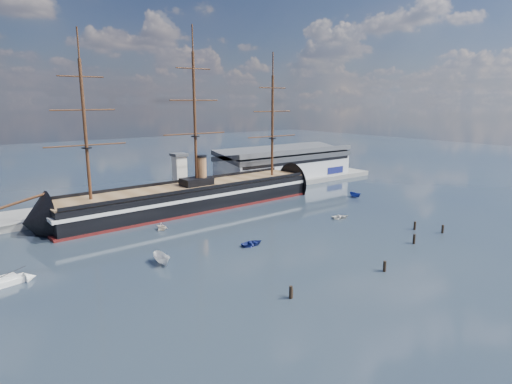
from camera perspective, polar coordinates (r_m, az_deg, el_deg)
ground at (r=125.73m, az=-4.28°, el=-4.09°), size 600.00×600.00×0.00m
quay at (r=160.70m, az=-8.29°, el=-0.62°), size 180.00×18.00×2.00m
warehouse at (r=189.72m, az=3.83°, el=3.86°), size 63.00×21.00×11.60m
quay_tower at (r=153.03m, az=-10.14°, el=2.40°), size 5.00×5.00×15.00m
warship at (r=140.85m, az=-9.18°, el=-0.76°), size 113.20×19.94×53.94m
sailboat at (r=96.94m, az=-30.64°, el=-10.26°), size 8.73×4.28×13.43m
motorboat_a at (r=96.64m, az=-12.40°, el=-9.40°), size 7.73×3.12×3.04m
motorboat_b at (r=106.19m, az=-0.50°, el=-7.13°), size 1.50×3.60×1.67m
motorboat_d at (r=121.24m, az=-12.44°, el=-4.96°), size 6.79×4.51×2.30m
motorboat_e at (r=132.49m, az=11.20°, el=-3.45°), size 2.38×3.45×1.49m
motorboat_f at (r=162.14m, az=13.07°, el=-0.70°), size 5.95×2.41×2.34m
piling_near_left at (r=79.65m, az=4.66°, el=-13.95°), size 0.64×0.64×3.08m
piling_near_mid at (r=94.59m, az=16.73°, el=-10.12°), size 0.64×0.64×3.01m
piling_near_right at (r=114.29m, az=20.30°, el=-6.50°), size 0.64×0.64×3.23m
piling_far_right at (r=126.47m, az=20.37°, el=-4.74°), size 0.64×0.64×3.06m
piling_extra at (r=126.15m, az=23.59°, el=-5.04°), size 0.64×0.64×2.96m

